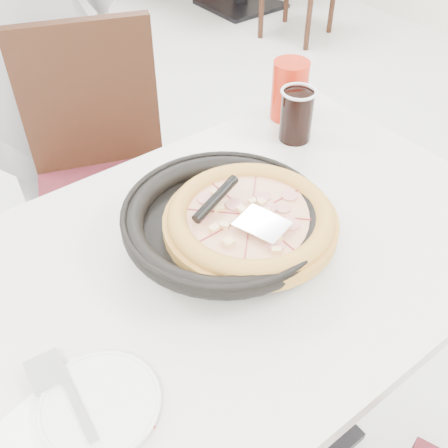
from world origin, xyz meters
TOP-DOWN VIEW (x-y plane):
  - floor at (0.00, 0.00)m, footprint 7.00×7.00m
  - main_table at (-0.03, -0.23)m, footprint 1.28×0.93m
  - chair_far at (-0.03, 0.41)m, footprint 0.54×0.54m
  - trivet at (0.02, -0.20)m, footprint 0.13×0.13m
  - pizza_pan at (-0.04, -0.21)m, footprint 0.40×0.40m
  - pizza at (-0.01, -0.24)m, footprint 0.39×0.39m
  - pizza_server at (-0.01, -0.29)m, footprint 0.10×0.11m
  - napkin at (-0.48, -0.38)m, footprint 0.21×0.21m
  - side_plate at (-0.42, -0.38)m, footprint 0.20×0.20m
  - fork at (-0.45, -0.36)m, footprint 0.03×0.16m
  - cola_glass at (0.34, -0.01)m, footprint 0.09×0.09m
  - red_cup at (0.40, 0.08)m, footprint 0.11×0.11m
  - diner_person at (0.02, 0.94)m, footprint 0.73×0.58m

SIDE VIEW (x-z plane):
  - floor at x=0.00m, z-range 0.00..0.00m
  - main_table at x=-0.03m, z-range 0.00..0.75m
  - chair_far at x=-0.03m, z-range 0.00..0.95m
  - napkin at x=-0.48m, z-range 0.75..0.75m
  - side_plate at x=-0.42m, z-range 0.75..0.77m
  - trivet at x=0.02m, z-range 0.75..0.79m
  - fork at x=-0.45m, z-range 0.77..0.77m
  - pizza_pan at x=-0.04m, z-range 0.79..0.80m
  - pizza at x=-0.01m, z-range 0.80..0.82m
  - cola_glass at x=0.34m, z-range 0.75..0.88m
  - red_cup at x=0.40m, z-range 0.75..0.91m
  - pizza_server at x=-0.01m, z-range 0.84..0.84m
  - diner_person at x=0.02m, z-range 0.00..1.74m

